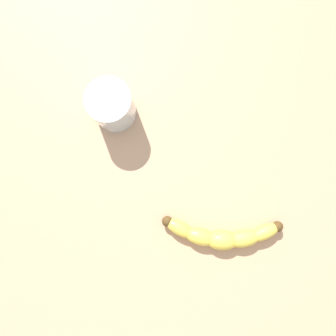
% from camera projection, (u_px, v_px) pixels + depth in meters
% --- Properties ---
extents(wooden_tabletop, '(1.20, 1.20, 0.03)m').
position_uv_depth(wooden_tabletop, '(138.00, 163.00, 0.65)').
color(wooden_tabletop, tan).
rests_on(wooden_tabletop, ground).
extents(banana, '(0.10, 0.22, 0.04)m').
position_uv_depth(banana, '(222.00, 236.00, 0.60)').
color(banana, yellow).
rests_on(banana, wooden_tabletop).
extents(smoothie_glass, '(0.08, 0.08, 0.09)m').
position_uv_depth(smoothie_glass, '(112.00, 107.00, 0.59)').
color(smoothie_glass, silver).
rests_on(smoothie_glass, wooden_tabletop).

